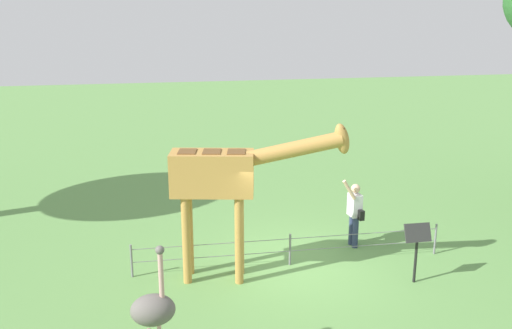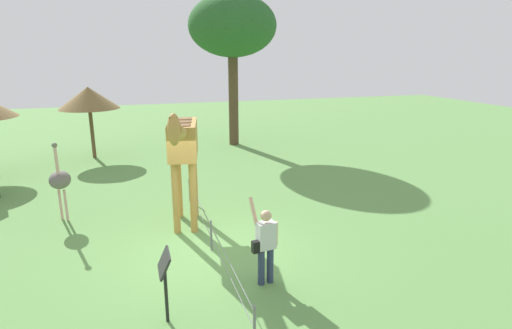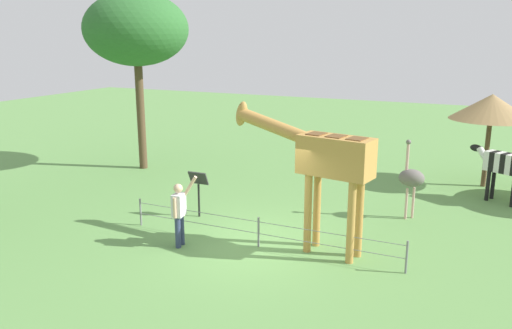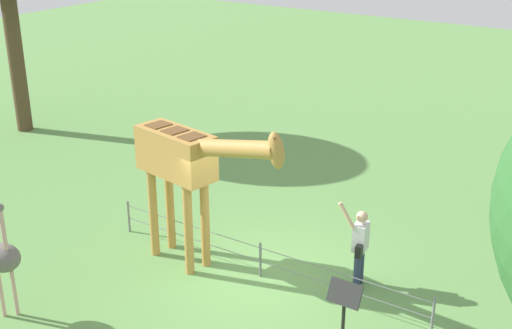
# 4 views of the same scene
# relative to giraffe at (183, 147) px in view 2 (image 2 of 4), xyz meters

# --- Properties ---
(ground_plane) EXTENTS (60.00, 60.00, 0.00)m
(ground_plane) POSITION_rel_giraffe_xyz_m (1.46, 0.30, -2.24)
(ground_plane) COLOR #60934C
(giraffe) EXTENTS (3.72, 1.15, 3.44)m
(giraffe) POSITION_rel_giraffe_xyz_m (0.00, 0.00, 0.00)
(giraffe) COLOR #BC8942
(giraffe) RESTS_ON ground_plane
(visitor) EXTENTS (0.56, 0.58, 1.77)m
(visitor) POSITION_rel_giraffe_xyz_m (3.21, 1.15, -1.33)
(visitor) COLOR navy
(visitor) RESTS_ON ground_plane
(ostrich) EXTENTS (0.70, 0.56, 2.25)m
(ostrich) POSITION_rel_giraffe_xyz_m (-1.55, -3.19, -1.06)
(ostrich) COLOR #CC9E93
(ostrich) RESTS_ON ground_plane
(shade_hut_aside) EXTENTS (2.56, 2.56, 3.14)m
(shade_hut_aside) POSITION_rel_giraffe_xyz_m (-8.93, -2.87, 0.41)
(shade_hut_aside) COLOR brown
(shade_hut_aside) RESTS_ON ground_plane
(tree_west) EXTENTS (4.23, 4.23, 7.27)m
(tree_west) POSITION_rel_giraffe_xyz_m (-9.79, 3.80, 3.49)
(tree_west) COLOR brown
(tree_west) RESTS_ON ground_plane
(info_sign) EXTENTS (0.56, 0.21, 1.32)m
(info_sign) POSITION_rel_giraffe_xyz_m (3.88, -0.87, -1.29)
(info_sign) COLOR black
(info_sign) RESTS_ON ground_plane
(wire_fence) EXTENTS (7.05, 0.05, 0.75)m
(wire_fence) POSITION_rel_giraffe_xyz_m (1.46, 0.39, -1.83)
(wire_fence) COLOR slate
(wire_fence) RESTS_ON ground_plane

